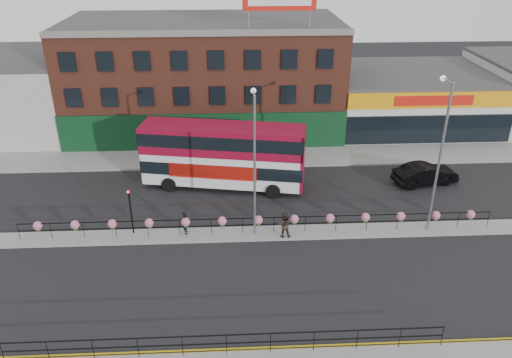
{
  "coord_description": "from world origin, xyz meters",
  "views": [
    {
      "loc": [
        -1.51,
        -27.02,
        17.57
      ],
      "look_at": [
        0.0,
        3.0,
        2.5
      ],
      "focal_mm": 35.0,
      "sensor_mm": 36.0,
      "label": 1
    }
  ],
  "objects_px": {
    "lamp_column_east": "(440,145)",
    "pedestrian_a": "(186,222)",
    "double_decker_bus": "(224,150)",
    "car": "(425,174)",
    "pedestrian_b": "(284,224)",
    "lamp_column_west": "(254,155)"
  },
  "relations": [
    {
      "from": "double_decker_bus",
      "to": "lamp_column_west",
      "type": "bearing_deg",
      "value": -73.9
    },
    {
      "from": "double_decker_bus",
      "to": "pedestrian_b",
      "type": "xyz_separation_m",
      "value": [
        3.8,
        -7.42,
        -1.96
      ]
    },
    {
      "from": "double_decker_bus",
      "to": "lamp_column_east",
      "type": "height_order",
      "value": "lamp_column_east"
    },
    {
      "from": "double_decker_bus",
      "to": "pedestrian_b",
      "type": "bearing_deg",
      "value": -62.88
    },
    {
      "from": "lamp_column_east",
      "to": "lamp_column_west",
      "type": "bearing_deg",
      "value": -179.83
    },
    {
      "from": "pedestrian_b",
      "to": "lamp_column_west",
      "type": "bearing_deg",
      "value": -13.62
    },
    {
      "from": "pedestrian_a",
      "to": "lamp_column_west",
      "type": "bearing_deg",
      "value": -95.23
    },
    {
      "from": "car",
      "to": "lamp_column_east",
      "type": "xyz_separation_m",
      "value": [
        -2.19,
        -6.42,
        5.1
      ]
    },
    {
      "from": "pedestrian_a",
      "to": "pedestrian_b",
      "type": "relative_size",
      "value": 0.91
    },
    {
      "from": "pedestrian_a",
      "to": "pedestrian_b",
      "type": "height_order",
      "value": "pedestrian_b"
    },
    {
      "from": "lamp_column_west",
      "to": "lamp_column_east",
      "type": "bearing_deg",
      "value": 0.17
    },
    {
      "from": "pedestrian_b",
      "to": "lamp_column_east",
      "type": "bearing_deg",
      "value": -171.05
    },
    {
      "from": "lamp_column_east",
      "to": "pedestrian_a",
      "type": "bearing_deg",
      "value": 179.81
    },
    {
      "from": "double_decker_bus",
      "to": "car",
      "type": "bearing_deg",
      "value": -1.31
    },
    {
      "from": "double_decker_bus",
      "to": "pedestrian_b",
      "type": "height_order",
      "value": "double_decker_bus"
    },
    {
      "from": "pedestrian_a",
      "to": "lamp_column_west",
      "type": "xyz_separation_m",
      "value": [
        4.37,
        -0.08,
        4.63
      ]
    },
    {
      "from": "pedestrian_b",
      "to": "lamp_column_east",
      "type": "distance_m",
      "value": 10.6
    },
    {
      "from": "car",
      "to": "lamp_column_east",
      "type": "height_order",
      "value": "lamp_column_east"
    },
    {
      "from": "double_decker_bus",
      "to": "lamp_column_east",
      "type": "bearing_deg",
      "value": -27.17
    },
    {
      "from": "double_decker_bus",
      "to": "car",
      "type": "distance_m",
      "value": 15.54
    },
    {
      "from": "double_decker_bus",
      "to": "car",
      "type": "height_order",
      "value": "double_decker_bus"
    },
    {
      "from": "car",
      "to": "pedestrian_a",
      "type": "height_order",
      "value": "pedestrian_a"
    }
  ]
}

